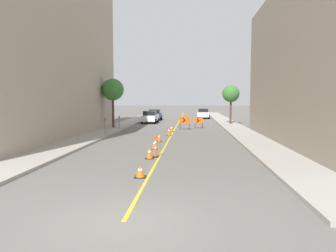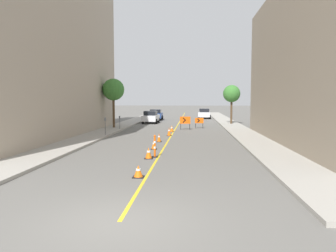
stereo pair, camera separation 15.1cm
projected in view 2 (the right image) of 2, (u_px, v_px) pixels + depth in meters
name	position (u px, v px, depth m)	size (l,w,h in m)	color
ground_plane	(119.00, 222.00, 8.29)	(300.00, 300.00, 0.00)	#605E59
lane_stripe	(178.00, 124.00, 41.01)	(0.12, 65.86, 0.01)	gold
sidewalk_left	(129.00, 123.00, 41.49)	(2.47, 65.86, 0.15)	#9E998E
sidewalk_right	(229.00, 124.00, 40.52)	(2.47, 65.86, 0.15)	#9E998E
building_facade_left	(41.00, 32.00, 26.60)	(6.00, 24.93, 17.04)	tan
building_facade_right	(322.00, 64.00, 22.21)	(6.00, 19.97, 10.92)	gray
traffic_cone_nearest	(138.00, 171.00, 12.99)	(0.44, 0.44, 0.49)	black
traffic_cone_second	(149.00, 153.00, 17.06)	(0.43, 0.43, 0.60)	black
traffic_cone_third	(154.00, 145.00, 20.21)	(0.36, 0.36, 0.59)	black
traffic_cone_fourth	(159.00, 138.00, 23.78)	(0.36, 0.36, 0.62)	black
traffic_cone_fifth	(169.00, 132.00, 27.67)	(0.39, 0.39, 0.72)	black
traffic_cone_farthest	(172.00, 129.00, 31.06)	(0.44, 0.44, 0.61)	black
delineator_post_front	(155.00, 148.00, 17.49)	(0.33, 0.33, 1.21)	black
arrow_barricade_primary	(185.00, 121.00, 33.14)	(1.07, 0.16, 1.34)	#EF560C
arrow_barricade_secondary	(199.00, 121.00, 34.76)	(0.90, 0.11, 1.11)	#EF560C
parked_car_curb_near	(151.00, 117.00, 42.24)	(1.94, 4.34, 1.59)	silver
parked_car_curb_mid	(156.00, 115.00, 48.53)	(1.95, 4.34, 1.59)	navy
parked_car_curb_far	(204.00, 114.00, 52.38)	(2.04, 4.40, 1.59)	silver
parking_meter_near_curb	(105.00, 123.00, 27.11)	(0.12, 0.11, 1.45)	#4C4C51
parking_meter_far_curb	(120.00, 120.00, 32.44)	(0.12, 0.11, 1.31)	#4C4C51
street_tree_left_near	(113.00, 90.00, 33.99)	(2.27, 2.27, 5.08)	#4C3823
street_tree_right_near	(232.00, 94.00, 39.13)	(2.06, 2.06, 4.63)	#4C3823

